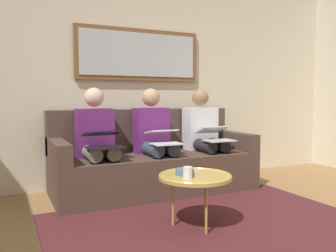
# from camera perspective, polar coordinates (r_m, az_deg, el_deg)

# --- Properties ---
(wall_rear) EXTENTS (6.00, 0.12, 2.60)m
(wall_rear) POSITION_cam_1_polar(r_m,az_deg,el_deg) (4.37, -5.09, 8.05)
(wall_rear) COLOR beige
(wall_rear) RESTS_ON ground_plane
(area_rug) EXTENTS (2.60, 1.80, 0.01)m
(area_rug) POSITION_cam_1_polar(r_m,az_deg,el_deg) (2.97, 7.30, -15.71)
(area_rug) COLOR #4C1E23
(area_rug) RESTS_ON ground_plane
(couch) EXTENTS (2.20, 0.90, 0.90)m
(couch) POSITION_cam_1_polar(r_m,az_deg,el_deg) (3.98, -2.58, -5.88)
(couch) COLOR #4C382D
(couch) RESTS_ON ground_plane
(framed_mirror) EXTENTS (1.55, 0.05, 0.61)m
(framed_mirror) POSITION_cam_1_polar(r_m,az_deg,el_deg) (4.31, -4.68, 11.45)
(framed_mirror) COLOR brown
(coffee_table) EXTENTS (0.58, 0.58, 0.43)m
(coffee_table) POSITION_cam_1_polar(r_m,az_deg,el_deg) (2.83, 4.41, -8.27)
(coffee_table) COLOR tan
(coffee_table) RESTS_ON ground_plane
(cup) EXTENTS (0.07, 0.07, 0.09)m
(cup) POSITION_cam_1_polar(r_m,az_deg,el_deg) (2.71, 3.21, -7.55)
(cup) COLOR silver
(cup) RESTS_ON coffee_table
(bowl) EXTENTS (0.15, 0.15, 0.05)m
(bowl) POSITION_cam_1_polar(r_m,az_deg,el_deg) (2.83, 2.74, -7.44)
(bowl) COLOR slate
(bowl) RESTS_ON coffee_table
(person_left) EXTENTS (0.38, 0.58, 1.14)m
(person_left) POSITION_cam_1_polar(r_m,az_deg,el_deg) (4.16, 5.93, -1.30)
(person_left) COLOR silver
(person_left) RESTS_ON couch
(laptop_silver) EXTENTS (0.33, 0.36, 0.16)m
(laptop_silver) POSITION_cam_1_polar(r_m,az_deg,el_deg) (3.96, 7.69, -1.36)
(laptop_silver) COLOR silver
(person_middle) EXTENTS (0.38, 0.58, 1.14)m
(person_middle) POSITION_cam_1_polar(r_m,az_deg,el_deg) (3.87, -2.21, -1.72)
(person_middle) COLOR #66236B
(person_middle) RESTS_ON couch
(laptop_white) EXTENTS (0.31, 0.35, 0.15)m
(laptop_white) POSITION_cam_1_polar(r_m,az_deg,el_deg) (3.65, -0.69, -1.75)
(laptop_white) COLOR white
(person_right) EXTENTS (0.38, 0.58, 1.14)m
(person_right) POSITION_cam_1_polar(r_m,az_deg,el_deg) (3.67, -11.44, -2.15)
(person_right) COLOR #66236B
(person_right) RESTS_ON couch
(laptop_black) EXTENTS (0.35, 0.37, 0.16)m
(laptop_black) POSITION_cam_1_polar(r_m,az_deg,el_deg) (3.44, -10.49, -2.17)
(laptop_black) COLOR black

